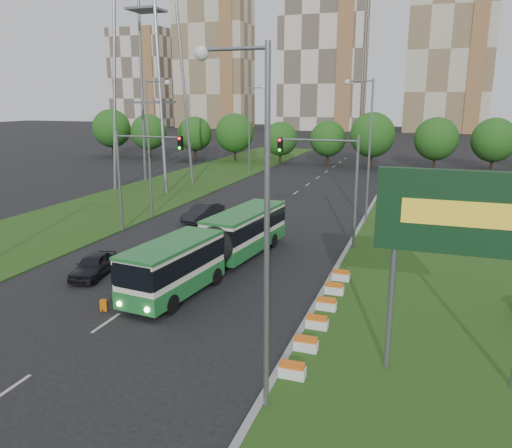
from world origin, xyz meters
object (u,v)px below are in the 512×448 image
at_px(car_left_far, 203,213).
at_px(articulated_bus, 216,245).
at_px(billboard, 463,222).
at_px(car_left_near, 94,265).
at_px(pedestrian, 145,285).
at_px(shopping_trolley, 104,305).
at_px(traffic_mast_median, 333,173).
at_px(traffic_mast_left, 136,166).

bearing_deg(car_left_far, articulated_bus, -53.02).
height_order(billboard, car_left_near, billboard).
height_order(billboard, pedestrian, billboard).
height_order(articulated_bus, shopping_trolley, articulated_bus).
distance_m(articulated_bus, car_left_near, 7.40).
relative_size(articulated_bus, shopping_trolley, 28.32).
relative_size(traffic_mast_median, articulated_bus, 0.50).
xyz_separation_m(billboard, traffic_mast_left, (-22.63, 15.00, -0.81)).
xyz_separation_m(car_left_far, shopping_trolley, (3.25, -18.95, -0.49)).
bearing_deg(shopping_trolley, traffic_mast_left, 92.54).
distance_m(traffic_mast_left, car_left_near, 11.13).
xyz_separation_m(traffic_mast_left, car_left_far, (3.18, 5.13, -4.58)).
bearing_deg(traffic_mast_median, car_left_far, 160.97).
relative_size(traffic_mast_left, pedestrian, 4.42).
bearing_deg(pedestrian, traffic_mast_left, 30.44).
relative_size(traffic_mast_left, car_left_near, 1.96).
xyz_separation_m(traffic_mast_left, shopping_trolley, (6.43, -13.82, -5.07)).
bearing_deg(pedestrian, traffic_mast_median, -31.89).
xyz_separation_m(traffic_mast_median, shopping_trolley, (-8.72, -14.82, -5.07)).
height_order(pedestrian, shopping_trolley, pedestrian).
bearing_deg(traffic_mast_left, articulated_bus, -34.25).
bearing_deg(shopping_trolley, articulated_bus, 46.13).
height_order(traffic_mast_left, shopping_trolley, traffic_mast_left).
distance_m(traffic_mast_left, shopping_trolley, 16.06).
height_order(car_left_far, shopping_trolley, car_left_far).
distance_m(traffic_mast_left, articulated_bus, 11.92).
distance_m(car_left_near, pedestrian, 5.46).
bearing_deg(billboard, shopping_trolley, 175.82).
relative_size(traffic_mast_left, articulated_bus, 0.50).
bearing_deg(car_left_near, shopping_trolley, -59.49).
bearing_deg(pedestrian, billboard, -103.54).
relative_size(traffic_mast_median, shopping_trolley, 14.09).
bearing_deg(shopping_trolley, billboard, -26.61).
bearing_deg(articulated_bus, traffic_mast_left, 152.21).
bearing_deg(traffic_mast_left, car_left_far, 58.23).
bearing_deg(articulated_bus, car_left_near, -146.49).
relative_size(traffic_mast_left, car_left_far, 1.71).
bearing_deg(shopping_trolley, car_left_far, 77.32).
xyz_separation_m(car_left_far, pedestrian, (4.57, -17.18, 0.14)).
distance_m(articulated_bus, car_left_far, 13.09).
relative_size(articulated_bus, pedestrian, 8.89).
xyz_separation_m(traffic_mast_median, pedestrian, (-7.41, -13.05, -4.45)).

